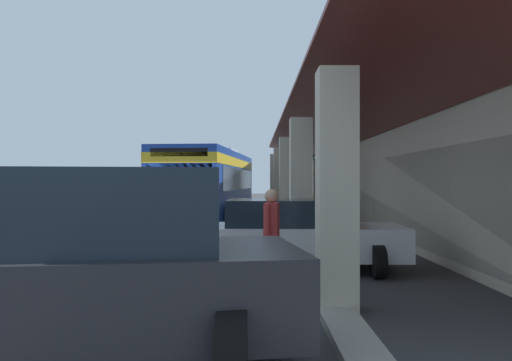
{
  "coord_description": "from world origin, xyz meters",
  "views": [
    {
      "loc": [
        17.06,
        2.53,
        1.85
      ],
      "look_at": [
        -2.93,
        2.57,
        1.89
      ],
      "focal_mm": 35.41,
      "sensor_mm": 36.0,
      "label": 1
    }
  ],
  "objects": [
    {
      "name": "parked_sedan_silver",
      "position": [
        -2.55,
        -6.87,
        0.75
      ],
      "size": [
        4.54,
        2.27,
        1.47
      ],
      "color": "#B2B5BA",
      "rests_on": "ground"
    },
    {
      "name": "curb_strip",
      "position": [
        -1.32,
        3.64,
        0.06
      ],
      "size": [
        33.54,
        0.5,
        0.12
      ],
      "primitive_type": "cube",
      "color": "#9E998E",
      "rests_on": "ground"
    },
    {
      "name": "pedestrian",
      "position": [
        8.79,
        2.8,
        0.97
      ],
      "size": [
        0.67,
        0.41,
        1.72
      ],
      "color": "#726651",
      "rests_on": "ground"
    },
    {
      "name": "parked_sedan_white",
      "position": [
        6.57,
        3.34,
        0.75
      ],
      "size": [
        2.52,
        4.45,
        1.47
      ],
      "color": "silver",
      "rests_on": "ground"
    },
    {
      "name": "potted_palm",
      "position": [
        -6.2,
        5.3,
        0.65
      ],
      "size": [
        1.67,
        1.57,
        3.15
      ],
      "color": "#4C4742",
      "rests_on": "ground"
    },
    {
      "name": "ground",
      "position": [
        0.0,
        8.0,
        0.0
      ],
      "size": [
        120.0,
        120.0,
        0.0
      ],
      "primitive_type": "plane",
      "color": "#38383A"
    },
    {
      "name": "transit_bus",
      "position": [
        -5.17,
        0.55,
        1.85
      ],
      "size": [
        11.4,
        3.63,
        3.34
      ],
      "color": "#193D9E",
      "rests_on": "ground"
    },
    {
      "name": "parked_suv_charcoal",
      "position": [
        12.08,
        0.54,
        1.02
      ],
      "size": [
        3.16,
        5.03,
        1.97
      ],
      "color": "#232328",
      "rests_on": "ground"
    }
  ]
}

